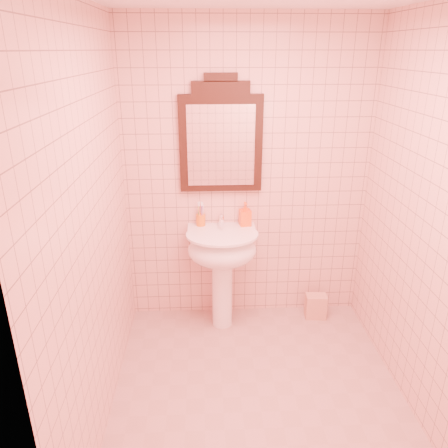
{
  "coord_description": "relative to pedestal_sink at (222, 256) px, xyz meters",
  "views": [
    {
      "loc": [
        -0.35,
        -2.34,
        2.23
      ],
      "look_at": [
        -0.22,
        0.55,
        1.07
      ],
      "focal_mm": 35.0,
      "sensor_mm": 36.0,
      "label": 1
    }
  ],
  "objects": [
    {
      "name": "mirror",
      "position": [
        0.0,
        0.2,
        0.92
      ],
      "size": [
        0.65,
        0.06,
        0.91
      ],
      "color": "black",
      "rests_on": "back_wall"
    },
    {
      "name": "toothbrush_cup",
      "position": [
        -0.17,
        0.17,
        0.25
      ],
      "size": [
        0.08,
        0.08,
        0.18
      ],
      "rotation": [
        0.0,
        0.0,
        -0.23
      ],
      "color": "orange",
      "rests_on": "pedestal_sink"
    },
    {
      "name": "soap_dispenser",
      "position": [
        0.2,
        0.16,
        0.3
      ],
      "size": [
        0.1,
        0.1,
        0.2
      ],
      "primitive_type": "imported",
      "rotation": [
        0.0,
        0.0,
        0.15
      ],
      "color": "#F25614",
      "rests_on": "pedestal_sink"
    },
    {
      "name": "towel",
      "position": [
        0.84,
        0.07,
        -0.55
      ],
      "size": [
        0.19,
        0.13,
        0.22
      ],
      "primitive_type": "cube",
      "rotation": [
        0.0,
        0.0,
        -0.06
      ],
      "color": "#E3A786",
      "rests_on": "floor"
    },
    {
      "name": "back_wall",
      "position": [
        0.22,
        0.23,
        0.59
      ],
      "size": [
        2.0,
        0.02,
        2.5
      ],
      "primitive_type": "cube",
      "color": "beige",
      "rests_on": "floor"
    },
    {
      "name": "pedestal_sink",
      "position": [
        0.0,
        0.0,
        0.0
      ],
      "size": [
        0.58,
        0.58,
        0.86
      ],
      "color": "white",
      "rests_on": "floor"
    },
    {
      "name": "floor",
      "position": [
        0.22,
        -0.87,
        -0.66
      ],
      "size": [
        2.2,
        2.2,
        0.0
      ],
      "primitive_type": "plane",
      "color": "tan",
      "rests_on": "ground"
    },
    {
      "name": "faucet",
      "position": [
        0.0,
        0.14,
        0.26
      ],
      "size": [
        0.04,
        0.16,
        0.11
      ],
      "color": "white",
      "rests_on": "pedestal_sink"
    }
  ]
}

